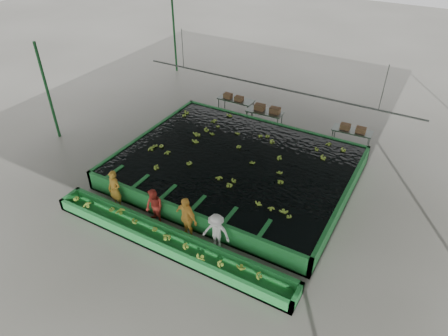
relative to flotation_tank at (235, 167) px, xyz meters
The scene contains 21 objects.
ground 1.57m from the flotation_tank, 90.00° to the right, with size 80.00×80.00×0.00m, color slate.
shed_roof 4.79m from the flotation_tank, 90.00° to the right, with size 20.00×22.00×0.04m, color gray.
shed_posts 2.54m from the flotation_tank, 90.00° to the right, with size 20.00×22.00×5.00m, color #175024, non-canonical shape.
flotation_tank is the anchor object (origin of this frame).
tank_water 0.40m from the flotation_tank, 90.00° to the right, with size 9.70×7.70×0.00m, color black.
sorting_trough 5.10m from the flotation_tank, 90.00° to the right, with size 10.00×1.00×0.50m, color #228237, non-canonical shape.
cableway_rail 4.33m from the flotation_tank, 90.00° to the left, with size 0.08×0.08×14.00m, color #59605B.
rail_hanger_left 7.06m from the flotation_tank, 145.01° to the left, with size 0.04×0.04×2.00m, color #59605B.
rail_hanger_right 7.06m from the flotation_tank, 34.99° to the left, with size 0.04×0.04×2.00m, color #59605B.
worker_a 5.34m from the flotation_tank, 126.20° to the right, with size 0.63×0.41×1.72m, color #BD8428.
worker_b 4.47m from the flotation_tank, 105.32° to the right, with size 0.76×0.59×1.56m, color red.
worker_c 4.33m from the flotation_tank, 86.10° to the right, with size 1.06×0.44×1.81m, color #FBBB45.
worker_d 4.59m from the flotation_tank, 70.09° to the right, with size 1.01×0.58×1.56m, color white.
packing_table_left 6.03m from the flotation_tank, 117.89° to the left, with size 2.06×0.82×0.94m, color #59605B, non-canonical shape.
packing_table_mid 4.90m from the flotation_tank, 99.44° to the left, with size 1.98×0.79×0.90m, color #59605B, non-canonical shape.
packing_table_right 6.42m from the flotation_tank, 53.18° to the left, with size 1.94×0.77×0.88m, color #59605B, non-canonical shape.
box_stack_left 6.03m from the flotation_tank, 119.23° to the left, with size 1.20×0.33×0.26m, color brown, non-canonical shape.
box_stack_mid 4.97m from the flotation_tank, 97.95° to the left, with size 1.42×0.39×0.30m, color brown, non-canonical shape.
box_stack_right 6.42m from the flotation_tank, 52.92° to the left, with size 1.24×0.34×0.27m, color brown, non-canonical shape.
floating_bananas 0.89m from the flotation_tank, 90.00° to the left, with size 8.93×6.09×0.12m, color #95BA37, non-canonical shape.
trough_bananas 5.10m from the flotation_tank, 90.00° to the right, with size 9.51×0.63×0.13m, color #95BA37, non-canonical shape.
Camera 1 is at (6.84, -11.54, 10.71)m, focal length 32.00 mm.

